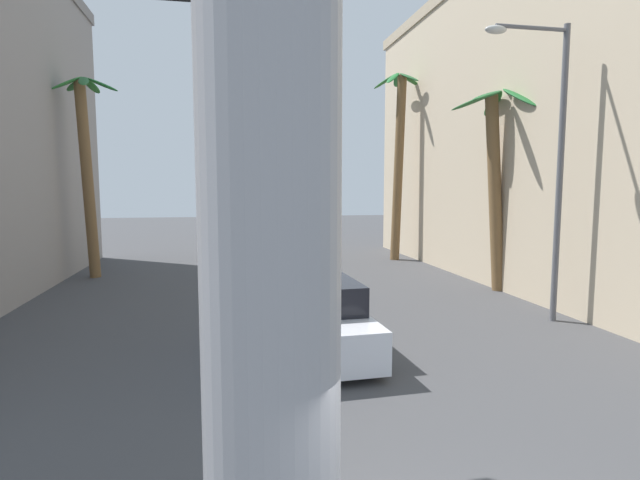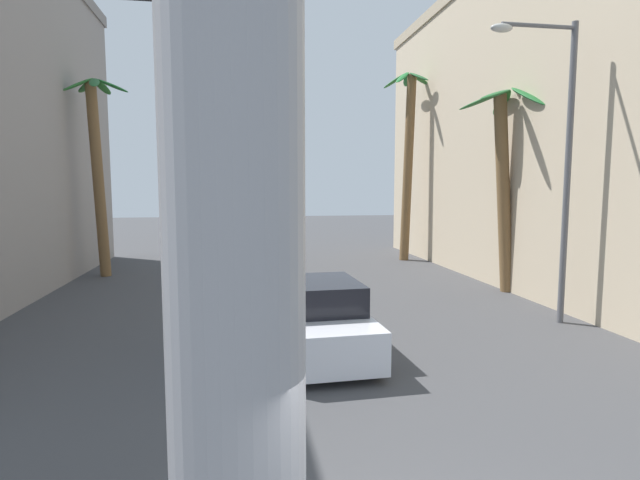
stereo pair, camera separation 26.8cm
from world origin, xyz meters
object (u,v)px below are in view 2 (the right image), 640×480
Objects in this scene: palm_tree_mid_right at (504,173)px; palm_tree_far_left at (98,165)px; car_lead at (314,317)px; street_lamp at (557,147)px; palm_tree_far_right at (408,156)px.

palm_tree_far_left is at bearing 159.53° from palm_tree_mid_right.
palm_tree_far_left is at bearing 124.24° from car_lead.
car_lead is (-6.32, -1.07, -3.81)m from street_lamp.
street_lamp is at bearing -90.55° from palm_tree_far_right.
street_lamp is at bearing 9.64° from car_lead.
street_lamp is 16.00m from palm_tree_far_left.
palm_tree_mid_right is at bearing -85.03° from palm_tree_far_right.
palm_tree_far_right is (6.43, 12.51, 4.26)m from car_lead.
palm_tree_far_right is 13.54m from palm_tree_far_left.
street_lamp is at bearing -34.38° from palm_tree_far_left.
car_lead is 0.63× the size of palm_tree_far_left.
car_lead is at bearing -145.41° from palm_tree_mid_right.
car_lead is 14.70m from palm_tree_far_right.
palm_tree_far_right reaches higher than palm_tree_far_left.
palm_tree_far_left is (-13.98, 5.22, 0.39)m from palm_tree_mid_right.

